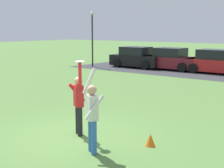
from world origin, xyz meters
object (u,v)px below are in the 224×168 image
person_catcher (79,101)px  field_cone_orange (150,140)px  parked_car_black (137,58)px  parked_car_maroon (171,60)px  frisbee_disc (80,62)px  lamppost_by_lot (92,34)px  person_defender (92,113)px  parked_car_red (216,62)px

person_catcher → field_cone_orange: 2.27m
parked_car_black → parked_car_maroon: 2.78m
frisbee_disc → field_cone_orange: 2.76m
frisbee_disc → lamppost_by_lot: size_ratio=0.06×
frisbee_disc → field_cone_orange: bearing=16.8°
person_defender → frisbee_disc: bearing=0.0°
person_defender → field_cone_orange: bearing=-90.9°
parked_car_black → person_catcher: bearing=-62.5°
person_defender → parked_car_black: bearing=-26.0°
person_catcher → parked_car_maroon: size_ratio=0.50×
parked_car_maroon → person_catcher: bearing=-71.9°
parked_car_maroon → parked_car_red: 3.34m
parked_car_black → field_cone_orange: (10.01, -14.35, -0.57)m
field_cone_orange → lamppost_by_lot: bearing=135.9°
parked_car_red → parked_car_black: bearing=-176.8°
frisbee_disc → lamppost_by_lot: 17.25m
person_catcher → person_defender: 1.46m
lamppost_by_lot → person_defender: bearing=-48.7°
person_catcher → lamppost_by_lot: bearing=163.6°
parked_car_black → person_defender: bearing=-60.3°
person_defender → parked_car_maroon: (-6.39, 15.97, -0.25)m
person_defender → parked_car_black: size_ratio=0.50×
parked_car_maroon → frisbee_disc: bearing=-71.4°
frisbee_disc → parked_car_maroon: bearing=109.3°
frisbee_disc → field_cone_orange: (1.88, 0.57, -1.93)m
frisbee_disc → parked_car_black: bearing=118.6°
parked_car_red → field_cone_orange: parked_car_red is taller
parked_car_red → lamppost_by_lot: size_ratio=0.97×
parked_car_maroon → lamppost_by_lot: size_ratio=0.97×
person_catcher → parked_car_black: size_ratio=0.50×
parked_car_black → parked_car_maroon: size_ratio=1.00×
person_catcher → parked_car_maroon: 16.03m
parked_car_maroon → parked_car_red: same height
parked_car_black → parked_car_red: 6.11m
person_catcher → frisbee_disc: size_ratio=7.95×
frisbee_disc → person_defender: bearing=-33.6°
person_catcher → lamppost_by_lot: size_ratio=0.49×
person_catcher → frisbee_disc: (0.19, -0.12, 1.11)m
frisbee_disc → parked_car_maroon: frisbee_disc is taller
person_defender → parked_car_maroon: size_ratio=0.50×
person_catcher → parked_car_red: size_ratio=0.50×
field_cone_orange → frisbee_disc: bearing=-163.2°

